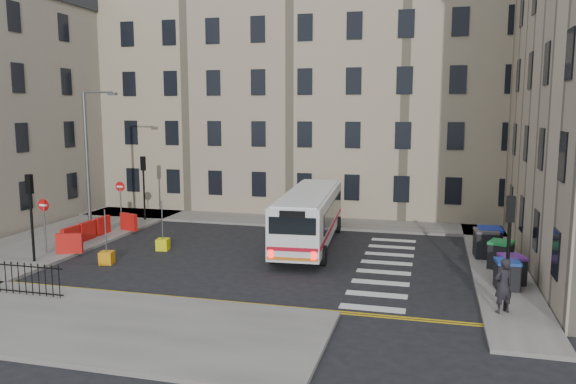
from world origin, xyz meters
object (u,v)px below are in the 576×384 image
at_px(wheelie_bin_a, 507,274).
at_px(pedestrian, 503,286).
at_px(bus, 309,215).
at_px(wheelie_bin_b, 512,269).
at_px(streetlamp, 87,161).
at_px(bollard_chevron, 107,258).
at_px(wheelie_bin_d, 485,243).
at_px(wheelie_bin_e, 490,241).
at_px(wheelie_bin_c, 501,254).
at_px(bollard_yellow, 163,244).

height_order(wheelie_bin_a, pedestrian, pedestrian).
bearing_deg(bus, pedestrian, -48.19).
bearing_deg(wheelie_bin_b, streetlamp, 154.43).
bearing_deg(bus, streetlamp, 179.46).
bearing_deg(bollard_chevron, wheelie_bin_d, 16.84).
bearing_deg(wheelie_bin_e, pedestrian, -94.17).
height_order(wheelie_bin_a, wheelie_bin_e, wheelie_bin_e).
bearing_deg(wheelie_bin_c, wheelie_bin_e, 117.68).
xyz_separation_m(wheelie_bin_a, wheelie_bin_d, (-0.41, 4.92, 0.10)).
bearing_deg(wheelie_bin_b, wheelie_bin_c, 79.02).
xyz_separation_m(wheelie_bin_b, bollard_yellow, (-16.63, 1.96, -0.43)).
xyz_separation_m(bus, pedestrian, (8.76, -8.47, -0.54)).
bearing_deg(bollard_yellow, bollard_chevron, -113.12).
relative_size(wheelie_bin_a, wheelie_bin_b, 0.92).
bearing_deg(streetlamp, bus, 3.60).
relative_size(pedestrian, bollard_yellow, 3.25).
xyz_separation_m(streetlamp, bollard_yellow, (5.60, -2.02, -4.04)).
height_order(wheelie_bin_a, bollard_chevron, wheelie_bin_a).
height_order(streetlamp, bollard_chevron, streetlamp).
relative_size(wheelie_bin_a, wheelie_bin_d, 0.85).
height_order(wheelie_bin_a, wheelie_bin_d, wheelie_bin_d).
relative_size(streetlamp, bus, 0.76).
bearing_deg(wheelie_bin_a, bollard_chevron, 176.36).
xyz_separation_m(wheelie_bin_b, bollard_chevron, (-17.95, -1.14, -0.43)).
height_order(streetlamp, bus, streetlamp).
xyz_separation_m(streetlamp, wheelie_bin_d, (21.55, 0.11, -3.50)).
bearing_deg(wheelie_bin_a, wheelie_bin_c, 83.58).
bearing_deg(wheelie_bin_b, bollard_yellow, 157.86).
height_order(wheelie_bin_b, pedestrian, pedestrian).
distance_m(wheelie_bin_b, bollard_yellow, 16.75).
xyz_separation_m(wheelie_bin_b, wheelie_bin_e, (-0.46, 4.49, 0.11)).
xyz_separation_m(streetlamp, wheelie_bin_a, (21.96, -4.80, -3.61)).
bearing_deg(wheelie_bin_d, wheelie_bin_a, -89.25).
bearing_deg(wheelie_bin_a, bollard_yellow, 165.70).
height_order(bus, wheelie_bin_e, bus).
bearing_deg(streetlamp, bollard_chevron, -50.08).
xyz_separation_m(wheelie_bin_e, bollard_yellow, (-16.17, -2.54, -0.54)).
height_order(wheelie_bin_d, pedestrian, pedestrian).
relative_size(bus, wheelie_bin_b, 8.58).
distance_m(wheelie_bin_e, bollard_yellow, 16.38).
distance_m(wheelie_bin_a, wheelie_bin_c, 3.12).
bearing_deg(wheelie_bin_c, bus, -174.58).
distance_m(wheelie_bin_d, wheelie_bin_e, 0.46).
bearing_deg(wheelie_bin_a, bus, 144.11).
distance_m(wheelie_bin_c, wheelie_bin_d, 1.87).
relative_size(pedestrian, bollard_chevron, 3.25).
bearing_deg(wheelie_bin_c, pedestrian, -75.11).
distance_m(wheelie_bin_c, bollard_yellow, 16.46).
height_order(wheelie_bin_e, bollard_yellow, wheelie_bin_e).
height_order(bus, bollard_chevron, bus).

